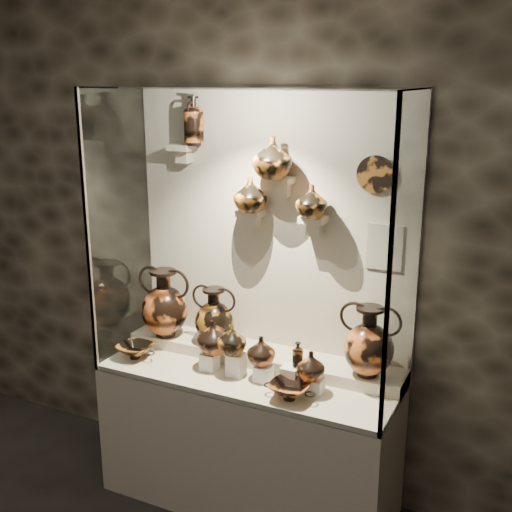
{
  "coord_description": "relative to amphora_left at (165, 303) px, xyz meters",
  "views": [
    {
      "loc": [
        1.48,
        -0.78,
        2.46
      ],
      "look_at": [
        0.03,
        2.21,
        1.52
      ],
      "focal_mm": 45.0,
      "sensor_mm": 36.0,
      "label": 1
    }
  ],
  "objects": [
    {
      "name": "wall_back",
      "position": [
        0.63,
        0.2,
        0.49
      ],
      "size": [
        5.0,
        0.02,
        3.2
      ],
      "primitive_type": "cube",
      "color": "black",
      "rests_on": "ground"
    },
    {
      "name": "plinth",
      "position": [
        0.63,
        -0.12,
        -0.71
      ],
      "size": [
        1.7,
        0.6,
        0.8
      ],
      "primitive_type": "cube",
      "color": "#BDAF98",
      "rests_on": "floor"
    },
    {
      "name": "front_tier",
      "position": [
        0.63,
        -0.12,
        -0.3
      ],
      "size": [
        1.68,
        0.58,
        0.03
      ],
      "primitive_type": "cube",
      "color": "beige",
      "rests_on": "plinth"
    },
    {
      "name": "rear_tier",
      "position": [
        0.63,
        0.06,
        -0.26
      ],
      "size": [
        1.7,
        0.25,
        0.1
      ],
      "primitive_type": "cube",
      "color": "beige",
      "rests_on": "plinth"
    },
    {
      "name": "back_panel",
      "position": [
        0.63,
        0.2,
        0.49
      ],
      "size": [
        1.7,
        0.03,
        1.6
      ],
      "primitive_type": "cube",
      "color": "#BDAF98",
      "rests_on": "plinth"
    },
    {
      "name": "glass_front",
      "position": [
        0.63,
        -0.42,
        0.49
      ],
      "size": [
        1.7,
        0.01,
        1.6
      ],
      "primitive_type": "cube",
      "color": "white",
      "rests_on": "plinth"
    },
    {
      "name": "glass_left",
      "position": [
        -0.21,
        -0.12,
        0.49
      ],
      "size": [
        0.01,
        0.6,
        1.6
      ],
      "primitive_type": "cube",
      "color": "white",
      "rests_on": "plinth"
    },
    {
      "name": "glass_right",
      "position": [
        1.48,
        -0.12,
        0.49
      ],
      "size": [
        0.01,
        0.6,
        1.6
      ],
      "primitive_type": "cube",
      "color": "white",
      "rests_on": "plinth"
    },
    {
      "name": "glass_top",
      "position": [
        0.63,
        -0.12,
        1.28
      ],
      "size": [
        1.7,
        0.6,
        0.01
      ],
      "primitive_type": "cube",
      "color": "white",
      "rests_on": "back_panel"
    },
    {
      "name": "frame_post_left",
      "position": [
        -0.21,
        -0.41,
        0.49
      ],
      "size": [
        0.02,
        0.02,
        1.6
      ],
      "primitive_type": "cube",
      "color": "gray",
      "rests_on": "plinth"
    },
    {
      "name": "frame_post_right",
      "position": [
        1.47,
        -0.41,
        0.49
      ],
      "size": [
        0.02,
        0.02,
        1.6
      ],
      "primitive_type": "cube",
      "color": "gray",
      "rests_on": "plinth"
    },
    {
      "name": "pedestal_a",
      "position": [
        0.41,
        -0.17,
        -0.23
      ],
      "size": [
        0.09,
        0.09,
        0.1
      ],
      "primitive_type": "cube",
      "color": "silver",
      "rests_on": "front_tier"
    },
    {
      "name": "pedestal_b",
      "position": [
        0.58,
        -0.17,
        -0.22
      ],
      "size": [
        0.09,
        0.09,
        0.13
      ],
      "primitive_type": "cube",
      "color": "silver",
      "rests_on": "front_tier"
    },
    {
      "name": "pedestal_c",
      "position": [
        0.75,
        -0.17,
        -0.24
      ],
      "size": [
        0.09,
        0.09,
        0.09
      ],
      "primitive_type": "cube",
      "color": "silver",
      "rests_on": "front_tier"
    },
    {
      "name": "pedestal_d",
      "position": [
        0.91,
        -0.17,
        -0.22
      ],
      "size": [
        0.09,
        0.09,
        0.12
      ],
      "primitive_type": "cube",
      "color": "silver",
      "rests_on": "front_tier"
    },
    {
      "name": "pedestal_e",
      "position": [
        1.05,
        -0.17,
        -0.24
      ],
      "size": [
        0.09,
        0.09,
        0.08
      ],
      "primitive_type": "cube",
      "color": "silver",
      "rests_on": "front_tier"
    },
    {
      "name": "bracket_ul",
      "position": [
        0.08,
        0.12,
        0.94
      ],
      "size": [
        0.14,
        0.12,
        0.04
      ],
      "primitive_type": "cube",
      "color": "#BDAF98",
      "rests_on": "back_panel"
    },
    {
      "name": "bracket_ca",
      "position": [
        0.53,
        0.12,
        0.59
      ],
      "size": [
        0.14,
        0.12,
        0.04
      ],
      "primitive_type": "cube",
      "color": "#BDAF98",
      "rests_on": "back_panel"
    },
    {
      "name": "bracket_cb",
      "position": [
        0.73,
        0.12,
        0.79
      ],
      "size": [
        0.1,
        0.12,
        0.04
      ],
      "primitive_type": "cube",
      "color": "#BDAF98",
      "rests_on": "back_panel"
    },
    {
      "name": "bracket_cc",
      "position": [
        0.91,
        0.12,
        0.59
      ],
      "size": [
        0.14,
        0.12,
        0.04
      ],
      "primitive_type": "cube",
      "color": "#BDAF98",
      "rests_on": "back_panel"
    },
    {
      "name": "amphora_left",
      "position": [
        0.0,
        0.0,
        0.0
      ],
      "size": [
        0.45,
        0.45,
        0.43
      ],
      "primitive_type": null,
      "rotation": [
        0.0,
        0.0,
        0.39
      ],
      "color": "#B55422",
      "rests_on": "rear_tier"
    },
    {
      "name": "amphora_mid",
      "position": [
        0.33,
        0.03,
        -0.04
      ],
      "size": [
        0.34,
        0.34,
        0.35
      ],
      "primitive_type": null,
      "rotation": [
        0.0,
        0.0,
        -0.28
      ],
      "color": "#95521A",
      "rests_on": "rear_tier"
    },
    {
      "name": "amphora_right",
      "position": [
        1.28,
        0.01,
        -0.02
      ],
      "size": [
        0.41,
        0.41,
        0.39
      ],
      "primitive_type": null,
      "rotation": [
        0.0,
        0.0,
        -0.41
      ],
      "color": "#B55422",
      "rests_on": "rear_tier"
    },
    {
      "name": "jug_a",
      "position": [
        0.43,
        -0.15,
        -0.09
      ],
      "size": [
        0.21,
        0.21,
        0.2
      ],
      "primitive_type": "imported",
      "rotation": [
        0.0,
        0.0,
        -0.1
      ],
      "color": "#B55422",
      "rests_on": "pedestal_a"
    },
    {
      "name": "jug_b",
      "position": [
        0.56,
        -0.18,
        -0.07
      ],
      "size": [
        0.2,
        0.2,
        0.17
      ],
      "primitive_type": "imported",
      "rotation": [
        0.0,
        0.0,
        0.22
      ],
      "color": "#95521A",
      "rests_on": "pedestal_b"
    },
    {
      "name": "jug_c",
      "position": [
        0.73,
        -0.15,
        -0.11
      ],
      "size": [
        0.19,
        0.19,
        0.16
      ],
      "primitive_type": "imported",
      "rotation": [
        0.0,
        0.0,
        -0.22
      ],
      "color": "#B55422",
      "rests_on": "pedestal_c"
    },
    {
      "name": "jug_e",
      "position": [
        1.03,
        -0.18,
        -0.12
      ],
      "size": [
        0.2,
        0.2,
        0.16
      ],
      "primitive_type": "imported",
      "rotation": [
        0.0,
        0.0,
        0.42
      ],
      "color": "#B55422",
      "rests_on": "pedestal_e"
    },
    {
      "name": "lekythos_small",
      "position": [
        0.95,
        -0.15,
        -0.08
      ],
      "size": [
        0.07,
        0.07,
        0.16
      ],
      "primitive_type": null,
      "rotation": [
        0.0,
        0.0,
        0.03
      ],
      "color": "#95521A",
      "rests_on": "pedestal_d"
    },
    {
      "name": "kylix_left",
      "position": [
        -0.07,
        -0.23,
        -0.23
      ],
      "size": [
        0.3,
        0.27,
        0.1
      ],
      "primitive_type": null,
      "rotation": [
        0.0,
        0.0,
        -0.18
      ],
      "color": "#95521A",
      "rests_on": "front_tier"
    },
    {
      "name": "kylix_right",
      "position": [
        0.96,
        -0.29,
        -0.23
      ],
      "size": [
        0.28,
        0.24,
        0.11
      ],
      "primitive_type": null,
      "rotation": [
        0.0,
        0.0,
        -0.02
      ],
      "color": "#B55422",
      "rests_on": "front_tier"
    },
    {
      "name": "lekythos_tall",
      "position": [
        0.18,
        0.1,
        1.11
      ],
      "size": [
        0.14,
        0.14,
        0.31
      ],
      "primitive_type": null,
      "rotation": [
        0.0,
        0.0,
        -0.1
      ],
      "color": "#B55422",
      "rests_on": "bracket_ul"
    },
    {
      "name": "ovoid_vase_a",
      "position": [
        0.55,
        0.08,
        0.7
      ],
      "size": [
        0.25,
        0.25,
        0.2
      ],
      "primitive_type": "imported",
      "rotation": [
        0.0,
        0.0,
        0.41
      ],
      "color": "#95521A",
      "rests_on": "bracket_ca"
    },
    {
      "name": "ovoid_vase_b",
      "position": [
        0.69,
        0.06,
        0.92
      ],
      "size": [
        0.23,
        0.23,
        0.23
      ],
      "primitive_type": "imported",
      "rotation": [
        0.0,
        0.0,
        -0.05
      ],
      "color": "#95521A",
      "rests_on": "bracket_cb"
    },
    {
      "name": "ovoid_vase_c",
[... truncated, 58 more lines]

